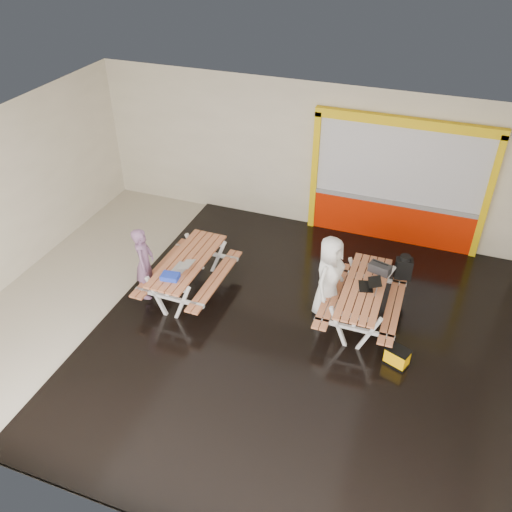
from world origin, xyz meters
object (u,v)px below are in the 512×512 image
at_px(picnic_table_right, 363,295).
at_px(toolbox, 380,268).
at_px(picnic_table_left, 188,268).
at_px(laptop_right, 369,285).
at_px(laptop_left, 183,266).
at_px(backpack, 404,268).
at_px(fluke_bag, 397,357).
at_px(person_left, 145,263).
at_px(blue_pouch, 170,277).
at_px(person_right, 329,277).
at_px(dark_case, 330,308).

relative_size(picnic_table_right, toolbox, 4.69).
bearing_deg(toolbox, picnic_table_left, -165.96).
bearing_deg(laptop_right, laptop_left, -168.86).
bearing_deg(backpack, fluke_bag, -83.39).
bearing_deg(toolbox, person_left, -162.71).
height_order(backpack, fluke_bag, backpack).
relative_size(picnic_table_left, person_left, 1.41).
bearing_deg(backpack, laptop_left, -157.68).
relative_size(laptop_left, fluke_bag, 0.81).
relative_size(blue_pouch, toolbox, 0.73).
bearing_deg(picnic_table_left, toolbox, 14.04).
xyz_separation_m(person_left, person_right, (3.45, 0.82, -0.01)).
bearing_deg(laptop_left, person_left, -169.41).
relative_size(backpack, fluke_bag, 1.14).
distance_m(laptop_left, dark_case, 2.97).
bearing_deg(laptop_left, blue_pouch, -102.18).
relative_size(laptop_right, blue_pouch, 1.42).
bearing_deg(fluke_bag, blue_pouch, -178.84).
xyz_separation_m(person_left, laptop_right, (4.20, 0.82, 0.00)).
relative_size(picnic_table_left, picnic_table_right, 1.03).
bearing_deg(laptop_right, picnic_table_left, -173.79).
bearing_deg(picnic_table_left, fluke_bag, -7.82).
height_order(person_right, backpack, person_right).
relative_size(picnic_table_right, blue_pouch, 6.41).
bearing_deg(picnic_table_right, dark_case, 178.51).
bearing_deg(blue_pouch, laptop_left, 77.82).
xyz_separation_m(picnic_table_left, blue_pouch, (-0.02, -0.67, 0.25)).
bearing_deg(dark_case, picnic_table_right, -1.49).
bearing_deg(fluke_bag, laptop_right, 127.56).
bearing_deg(person_left, dark_case, -95.00).
bearing_deg(blue_pouch, laptop_right, 16.59).
bearing_deg(person_left, picnic_table_right, -96.99).
relative_size(laptop_right, dark_case, 1.11).
xyz_separation_m(picnic_table_left, backpack, (4.02, 1.33, 0.11)).
bearing_deg(laptop_left, person_right, 14.24).
relative_size(picnic_table_left, laptop_right, 4.65).
bearing_deg(person_left, backpack, -87.44).
height_order(picnic_table_left, fluke_bag, picnic_table_left).
relative_size(laptop_left, toolbox, 0.86).
xyz_separation_m(toolbox, backpack, (0.41, 0.43, -0.17)).
xyz_separation_m(laptop_right, blue_pouch, (-3.52, -1.05, 0.01)).
bearing_deg(laptop_right, picnic_table_right, -166.08).
relative_size(picnic_table_left, fluke_bag, 4.54).
bearing_deg(picnic_table_right, laptop_right, 13.92).
relative_size(person_right, laptop_right, 3.63).
distance_m(picnic_table_right, fluke_bag, 1.32).
distance_m(toolbox, dark_case, 1.22).
relative_size(person_right, backpack, 3.12).
bearing_deg(fluke_bag, person_left, 178.34).
distance_m(laptop_right, dark_case, 1.00).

